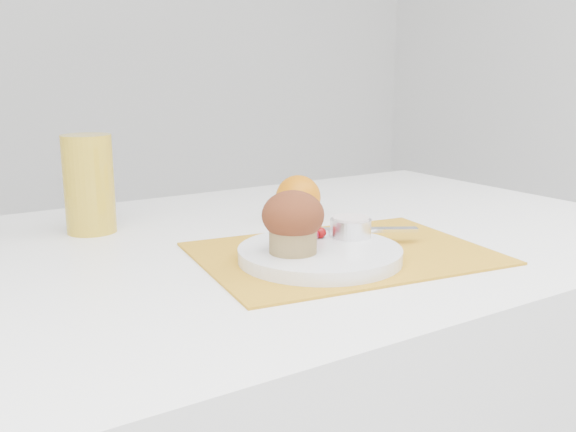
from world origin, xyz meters
TOP-DOWN VIEW (x-y plane):
  - placemat at (-0.01, -0.08)m, footprint 0.44×0.35m
  - plate at (-0.06, -0.10)m, footprint 0.25×0.25m
  - ramekin at (0.01, -0.07)m, footprint 0.07×0.07m
  - cream at (0.01, -0.07)m, footprint 0.05×0.05m
  - raspberry_near at (-0.05, -0.06)m, footprint 0.02×0.02m
  - raspberry_far at (-0.03, -0.06)m, footprint 0.02×0.02m
  - butter_knife at (0.02, -0.05)m, footprint 0.19×0.12m
  - orange at (0.06, 0.13)m, footprint 0.08×0.08m
  - juice_glass at (-0.27, 0.24)m, footprint 0.09×0.09m
  - muffin at (-0.10, -0.10)m, footprint 0.08×0.08m

SIDE VIEW (x-z plane):
  - placemat at x=-0.01m, z-range 0.75..0.75m
  - plate at x=-0.06m, z-range 0.75..0.77m
  - butter_knife at x=0.02m, z-range 0.77..0.78m
  - raspberry_far at x=-0.03m, z-range 0.77..0.79m
  - raspberry_near at x=-0.05m, z-range 0.77..0.79m
  - ramekin at x=0.01m, z-range 0.77..0.80m
  - orange at x=0.06m, z-range 0.75..0.83m
  - cream at x=0.01m, z-range 0.79..0.80m
  - muffin at x=-0.10m, z-range 0.77..0.86m
  - juice_glass at x=-0.27m, z-range 0.75..0.91m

